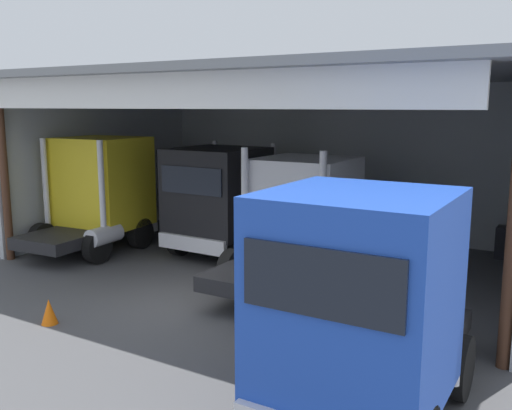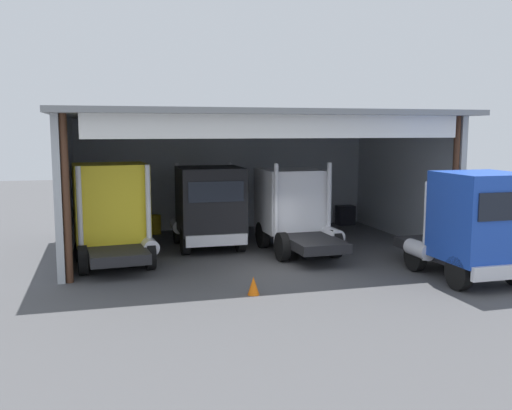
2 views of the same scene
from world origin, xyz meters
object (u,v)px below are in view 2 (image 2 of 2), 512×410
Objects in this scene: truck_white_yard_outside at (294,208)px; truck_black_right_bay at (209,206)px; truck_blue_center_left_bay at (473,225)px; truck_yellow_center_right_bay at (112,211)px; tool_cart at (345,215)px; traffic_cone at (253,286)px; oil_drum at (155,225)px.

truck_black_right_bay is at bearing 160.54° from truck_white_yard_outside.
truck_yellow_center_right_bay is at bearing -27.19° from truck_blue_center_left_bay.
tool_cart reaches higher than traffic_cone.
truck_black_right_bay is 4.73m from oil_drum.
oil_drum is 1.59× the size of traffic_cone.
truck_yellow_center_right_bay reaches higher than truck_white_yard_outside.
truck_blue_center_left_bay is at bearing -31.23° from truck_yellow_center_right_bay.
truck_yellow_center_right_bay is at bearing -154.42° from tool_cart.
truck_black_right_bay reaches higher than oil_drum.
truck_yellow_center_right_bay reaches higher than truck_blue_center_left_bay.
truck_blue_center_left_bay is 11.44m from tool_cart.
truck_blue_center_left_bay reaches higher than traffic_cone.
traffic_cone is at bearing -3.35° from truck_blue_center_left_bay.
truck_white_yard_outside reaches higher than traffic_cone.
truck_blue_center_left_bay reaches higher than truck_black_right_bay.
oil_drum is (-9.19, 11.29, -1.43)m from truck_blue_center_left_bay.
truck_blue_center_left_bay is (7.35, -7.16, 0.05)m from truck_black_right_bay.
traffic_cone is (-7.26, 0.37, -1.59)m from truck_blue_center_left_bay.
tool_cart is (9.83, 0.05, 0.05)m from oil_drum.
traffic_cone is at bearing -79.98° from oil_drum.
oil_drum is 0.89× the size of tool_cart.
truck_black_right_bay reaches higher than tool_cart.
traffic_cone is (-7.90, -10.96, -0.22)m from tool_cart.
truck_blue_center_left_bay is at bearing -57.40° from truck_white_yard_outside.
truck_yellow_center_right_bay is 8.09× the size of traffic_cone.
truck_black_right_bay is 6.96m from traffic_cone.
tool_cart is (0.63, 11.34, -1.37)m from truck_blue_center_left_bay.
truck_black_right_bay is (3.87, 1.50, -0.12)m from truck_yellow_center_right_bay.
tool_cart is at bearing 0.27° from oil_drum.
truck_blue_center_left_bay is at bearing -50.85° from oil_drum.
truck_white_yard_outside is at bearing -131.45° from tool_cart.
truck_white_yard_outside reaches higher than tool_cart.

